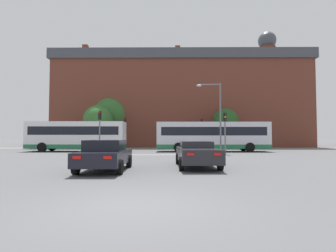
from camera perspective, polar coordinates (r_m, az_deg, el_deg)
name	(u,v)px	position (r m, az deg, el deg)	size (l,w,h in m)	color
ground_plane	(133,207)	(6.16, -7.68, -16.98)	(400.00, 400.00, 0.00)	#545456
stop_line_strip	(161,155)	(23.24, -1.60, -6.29)	(8.70, 0.30, 0.01)	silver
far_pavement	(164,148)	(37.29, -0.81, -4.85)	(69.67, 2.50, 0.01)	gray
brick_civic_building	(181,103)	(47.44, 2.80, 5.06)	(41.59, 15.18, 20.72)	brown
car_saloon_left	(105,155)	(12.57, -13.47, -6.13)	(2.08, 4.33, 1.42)	black
car_roadster_right	(197,154)	(13.84, 6.25, -6.00)	(2.12, 4.94, 1.33)	#232328
bus_crossing_lead	(212,136)	(29.19, 9.59, -2.11)	(12.13, 2.72, 3.20)	silver
bus_crossing_trailing	(77,135)	(30.72, -19.21, -1.96)	(10.58, 2.65, 3.26)	silver
traffic_light_near_left	(100,125)	(24.65, -14.66, 0.21)	(0.26, 0.31, 3.95)	slate
traffic_light_far_left	(125,128)	(37.27, -9.31, -0.39)	(0.26, 0.31, 4.31)	slate
traffic_light_near_right	(225,126)	(24.52, 12.32, -0.01)	(0.26, 0.31, 3.81)	slate
traffic_light_far_right	(202,128)	(37.01, 7.35, -0.54)	(0.26, 0.31, 4.15)	slate
street_lamp_junction	(216,110)	(26.46, 10.39, 3.55)	(2.44, 0.36, 6.96)	slate
pedestrian_waiting	(214,141)	(37.22, 10.02, -3.22)	(0.33, 0.45, 1.77)	black
pedestrian_walking_east	(232,142)	(39.13, 13.69, -3.34)	(0.42, 0.45, 1.58)	#333851
tree_by_building	(225,122)	(37.83, 12.41, 0.87)	(3.63, 3.63, 5.64)	#4C3823
tree_kerbside	(98,120)	(38.14, -14.97, 1.21)	(4.11, 4.11, 6.12)	#4C3823
tree_distant	(111,116)	(42.23, -12.35, 2.23)	(5.58, 5.58, 7.91)	#4C3823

